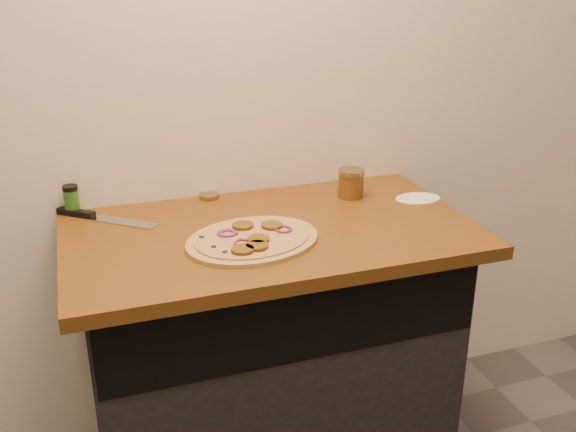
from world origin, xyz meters
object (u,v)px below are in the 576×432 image
object	(u,v)px
salsa_jar	(351,183)
spice_shaker	(71,200)
pizza	(253,239)
chefs_knife	(97,217)

from	to	relation	value
salsa_jar	spice_shaker	size ratio (longest dim) A/B	1.02
pizza	spice_shaker	size ratio (longest dim) A/B	4.98
pizza	salsa_jar	bearing A→B (deg)	31.26
chefs_knife	spice_shaker	distance (m)	0.10
spice_shaker	salsa_jar	bearing A→B (deg)	-8.94
pizza	chefs_knife	bearing A→B (deg)	141.61
chefs_knife	salsa_jar	xyz separation A→B (m)	(0.81, -0.07, 0.04)
chefs_knife	pizza	bearing A→B (deg)	-38.39
salsa_jar	spice_shaker	bearing A→B (deg)	171.06
pizza	salsa_jar	xyz separation A→B (m)	(0.41, 0.25, 0.04)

